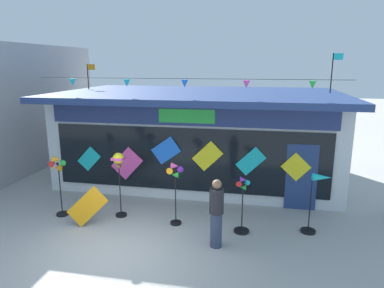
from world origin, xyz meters
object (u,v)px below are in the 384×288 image
object	(u,v)px
wind_spinner_center_right	(242,204)
wind_spinner_left	(119,167)
kite_shop_building	(201,134)
wind_spinner_right	(317,195)
wind_spinner_far_left	(59,176)
display_kite_on_ground	(88,206)
wind_spinner_center_left	(175,181)
person_mid_plaza	(216,213)

from	to	relation	value
wind_spinner_center_right	wind_spinner_left	bearing A→B (deg)	174.24
kite_shop_building	wind_spinner_right	size ratio (longest dim) A/B	6.20
wind_spinner_far_left	wind_spinner_right	xyz separation A→B (m)	(6.99, 0.30, -0.17)
wind_spinner_right	display_kite_on_ground	bearing A→B (deg)	-172.93
kite_shop_building	display_kite_on_ground	world-z (taller)	kite_shop_building
wind_spinner_center_left	person_mid_plaza	size ratio (longest dim) A/B	1.04
kite_shop_building	wind_spinner_left	bearing A→B (deg)	-111.68
wind_spinner_left	wind_spinner_center_right	xyz separation A→B (m)	(3.45, -0.35, -0.67)
wind_spinner_left	display_kite_on_ground	distance (m)	1.33
kite_shop_building	wind_spinner_right	bearing A→B (deg)	-48.17
wind_spinner_far_left	person_mid_plaza	xyz separation A→B (m)	(4.58, -0.87, -0.34)
wind_spinner_right	display_kite_on_ground	size ratio (longest dim) A/B	1.58
kite_shop_building	display_kite_on_ground	xyz separation A→B (m)	(-2.26, -4.84, -1.11)
wind_spinner_far_left	person_mid_plaza	distance (m)	4.68
wind_spinner_far_left	wind_spinner_left	distance (m)	1.74
wind_spinner_center_right	wind_spinner_center_left	bearing A→B (deg)	176.19
kite_shop_building	wind_spinner_center_right	world-z (taller)	kite_shop_building
wind_spinner_left	display_kite_on_ground	bearing A→B (deg)	-130.42
person_mid_plaza	display_kite_on_ground	size ratio (longest dim) A/B	1.65
wind_spinner_center_left	wind_spinner_center_right	distance (m)	1.84
wind_spinner_left	person_mid_plaza	bearing A→B (deg)	-22.09
kite_shop_building	wind_spinner_center_right	distance (m)	4.88
wind_spinner_left	wind_spinner_right	bearing A→B (deg)	-0.03
wind_spinner_center_right	wind_spinner_far_left	bearing A→B (deg)	179.46
display_kite_on_ground	wind_spinner_far_left	bearing A→B (deg)	157.59
wind_spinner_left	wind_spinner_center_right	size ratio (longest dim) A/B	1.23
wind_spinner_center_left	display_kite_on_ground	distance (m)	2.45
wind_spinner_left	person_mid_plaza	xyz separation A→B (m)	(2.89, -1.17, -0.61)
wind_spinner_left	kite_shop_building	bearing A→B (deg)	68.32
wind_spinner_left	person_mid_plaza	size ratio (longest dim) A/B	1.12
wind_spinner_far_left	display_kite_on_ground	bearing A→B (deg)	-22.41
wind_spinner_right	person_mid_plaza	bearing A→B (deg)	-154.10
wind_spinner_right	kite_shop_building	bearing A→B (deg)	131.83
wind_spinner_left	wind_spinner_center_left	xyz separation A→B (m)	(1.67, -0.23, -0.23)
wind_spinner_far_left	display_kite_on_ground	world-z (taller)	wind_spinner_far_left
kite_shop_building	wind_spinner_right	world-z (taller)	kite_shop_building
kite_shop_building	wind_spinner_far_left	world-z (taller)	kite_shop_building
display_kite_on_ground	wind_spinner_center_left	bearing A→B (deg)	12.50
wind_spinner_left	wind_spinner_center_left	size ratio (longest dim) A/B	1.07
kite_shop_building	wind_spinner_left	distance (m)	4.41
kite_shop_building	wind_spinner_center_right	xyz separation A→B (m)	(1.83, -4.45, -0.87)
kite_shop_building	wind_spinner_far_left	xyz separation A→B (m)	(-3.32, -4.40, -0.47)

